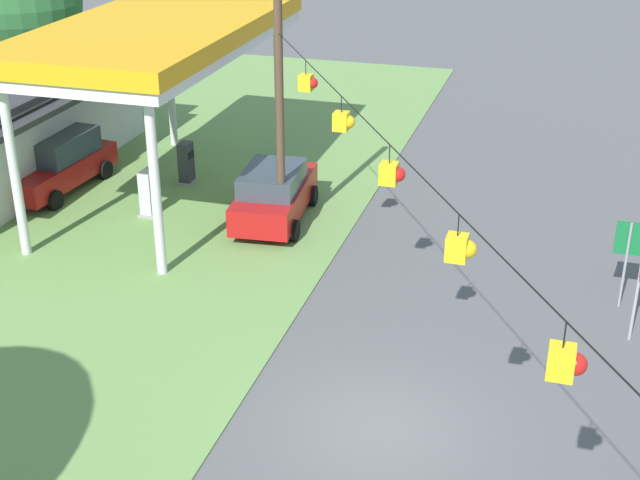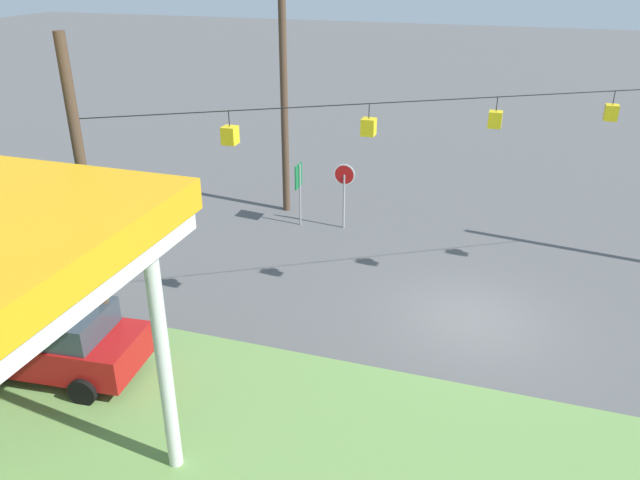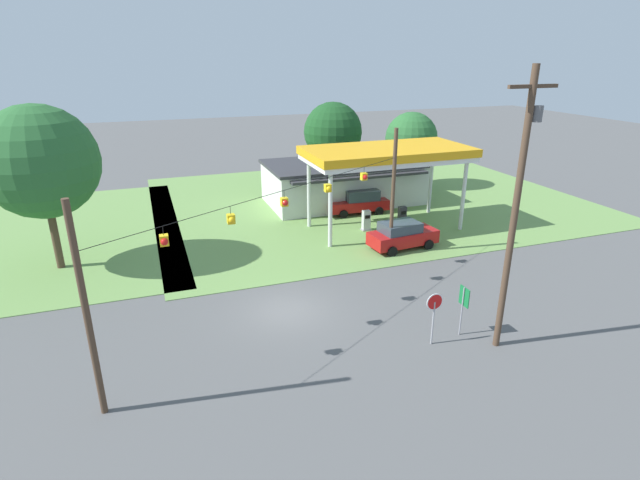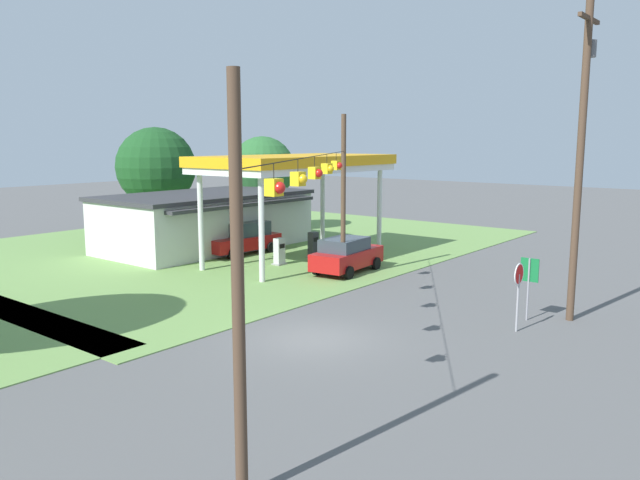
# 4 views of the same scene
# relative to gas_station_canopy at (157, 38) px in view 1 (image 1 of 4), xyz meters

# --- Properties ---
(ground_plane) EXTENTS (160.00, 160.00, 0.00)m
(ground_plane) POSITION_rel_gas_station_canopy_xyz_m (-10.27, -9.68, -5.45)
(ground_plane) COLOR #565656
(grass_verge_station_corner) EXTENTS (36.00, 28.00, 0.04)m
(grass_verge_station_corner) POSITION_rel_gas_station_canopy_xyz_m (2.00, 7.43, -5.43)
(grass_verge_station_corner) COLOR #6B934C
(grass_verge_station_corner) RESTS_ON ground
(gas_station_canopy) EXTENTS (11.61, 5.78, 5.97)m
(gas_station_canopy) POSITION_rel_gas_station_canopy_xyz_m (0.00, 0.00, 0.00)
(gas_station_canopy) COLOR silver
(gas_station_canopy) RESTS_ON ground
(fuel_pump_near) EXTENTS (0.71, 0.56, 1.51)m
(fuel_pump_near) POSITION_rel_gas_station_canopy_xyz_m (-1.47, -0.00, -4.73)
(fuel_pump_near) COLOR gray
(fuel_pump_near) RESTS_ON ground
(fuel_pump_far) EXTENTS (0.71, 0.56, 1.51)m
(fuel_pump_far) POSITION_rel_gas_station_canopy_xyz_m (1.47, -0.00, -4.73)
(fuel_pump_far) COLOR gray
(fuel_pump_far) RESTS_ON ground
(car_at_pumps_front) EXTENTS (4.72, 2.44, 1.84)m
(car_at_pumps_front) POSITION_rel_gas_station_canopy_xyz_m (-0.73, -4.02, -4.50)
(car_at_pumps_front) COLOR #AD1414
(car_at_pumps_front) RESTS_ON ground
(car_at_pumps_rear) EXTENTS (4.93, 2.34, 1.96)m
(car_at_pumps_rear) POSITION_rel_gas_station_canopy_xyz_m (-0.28, 4.01, -4.46)
(car_at_pumps_rear) COLOR #AD1414
(car_at_pumps_rear) RESTS_ON ground
(stop_sign_roadside) EXTENTS (0.80, 0.08, 2.50)m
(stop_sign_roadside) POSITION_rel_gas_station_canopy_xyz_m (-5.04, -14.77, -3.64)
(stop_sign_roadside) COLOR #99999E
(stop_sign_roadside) RESTS_ON ground
(route_sign) EXTENTS (0.10, 0.70, 2.40)m
(route_sign) POSITION_rel_gas_station_canopy_xyz_m (-3.36, -14.53, -3.74)
(route_sign) COLOR gray
(route_sign) RESTS_ON ground
(signal_span_gantry) EXTENTS (16.94, 10.24, 8.04)m
(signal_span_gantry) POSITION_rel_gas_station_canopy_xyz_m (-10.27, -9.70, -0.98)
(signal_span_gantry) COLOR #4C3828
(signal_span_gantry) RESTS_ON ground
(tree_far_back) EXTENTS (4.81, 4.81, 7.11)m
(tree_far_back) POSITION_rel_gas_station_canopy_xyz_m (7.50, 9.83, -0.76)
(tree_far_back) COLOR #4C3828
(tree_far_back) RESTS_ON ground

